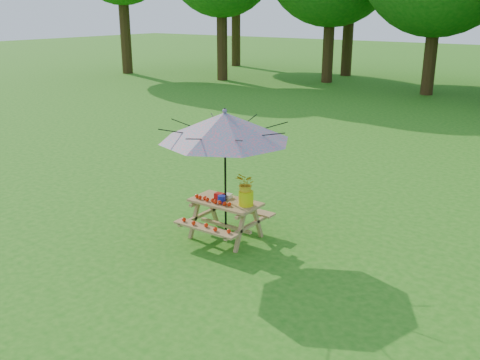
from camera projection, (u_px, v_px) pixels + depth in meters
The scene contains 5 objects.
picnic_table at pixel (226, 220), 9.12m from camera, with size 1.20×1.32×0.67m.
patio_umbrella at pixel (225, 127), 8.63m from camera, with size 2.36×2.36×2.25m.
produce_bins at pixel (222, 197), 9.03m from camera, with size 0.30×0.39×0.13m.
tomatoes_row at pixel (212, 200), 8.95m from camera, with size 0.77×0.13×0.07m, color red, non-canonical shape.
flower_bucket at pixel (246, 188), 8.74m from camera, with size 0.42×0.39×0.56m.
Camera 1 is at (0.67, -2.38, 3.79)m, focal length 40.00 mm.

